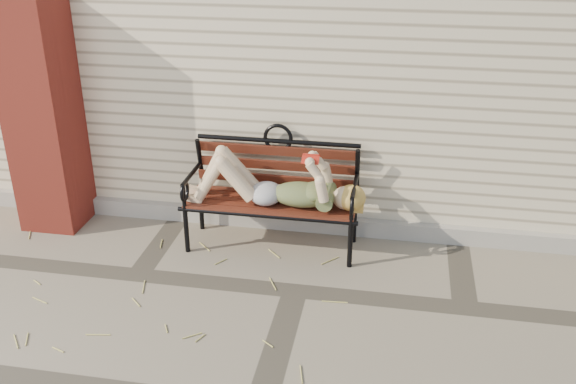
# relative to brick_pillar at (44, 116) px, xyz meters

# --- Properties ---
(ground) EXTENTS (80.00, 80.00, 0.00)m
(ground) POSITION_rel_brick_pillar_xyz_m (2.30, -0.75, -1.00)
(ground) COLOR #796E5D
(ground) RESTS_ON ground
(house_wall) EXTENTS (8.00, 4.00, 3.00)m
(house_wall) POSITION_rel_brick_pillar_xyz_m (2.30, 2.25, 0.50)
(house_wall) COLOR beige
(house_wall) RESTS_ON ground
(foundation_strip) EXTENTS (8.00, 0.10, 0.15)m
(foundation_strip) POSITION_rel_brick_pillar_xyz_m (2.30, 0.22, -0.93)
(foundation_strip) COLOR #A09990
(foundation_strip) RESTS_ON ground
(brick_pillar) EXTENTS (0.50, 0.50, 2.00)m
(brick_pillar) POSITION_rel_brick_pillar_xyz_m (0.00, 0.00, 0.00)
(brick_pillar) COLOR #AB3426
(brick_pillar) RESTS_ON ground
(garden_bench) EXTENTS (1.53, 0.61, 0.99)m
(garden_bench) POSITION_rel_brick_pillar_xyz_m (1.99, -0.03, -0.44)
(garden_bench) COLOR black
(garden_bench) RESTS_ON ground
(reading_woman) EXTENTS (1.45, 0.33, 0.46)m
(reading_woman) POSITION_rel_brick_pillar_xyz_m (2.01, -0.15, -0.41)
(reading_woman) COLOR #093943
(reading_woman) RESTS_ON ground
(straw_scatter) EXTENTS (3.03, 1.20, 0.01)m
(straw_scatter) POSITION_rel_brick_pillar_xyz_m (1.59, -1.20, -0.99)
(straw_scatter) COLOR tan
(straw_scatter) RESTS_ON ground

